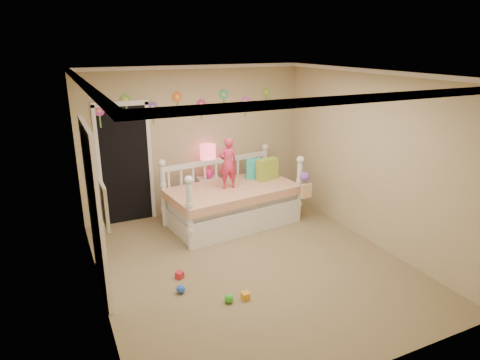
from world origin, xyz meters
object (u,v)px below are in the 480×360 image
child (228,163)px  table_lamp (208,156)px  daybed (232,191)px  nightstand (209,195)px

child → table_lamp: (-0.09, 0.68, -0.04)m
daybed → nightstand: (-0.17, 0.67, -0.27)m
nightstand → table_lamp: 0.73m
daybed → table_lamp: table_lamp is taller
daybed → table_lamp: size_ratio=3.54×
daybed → nightstand: size_ratio=3.39×
child → table_lamp: child is taller
nightstand → table_lamp: table_lamp is taller
child → nightstand: 1.03m
child → table_lamp: bearing=-79.4°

